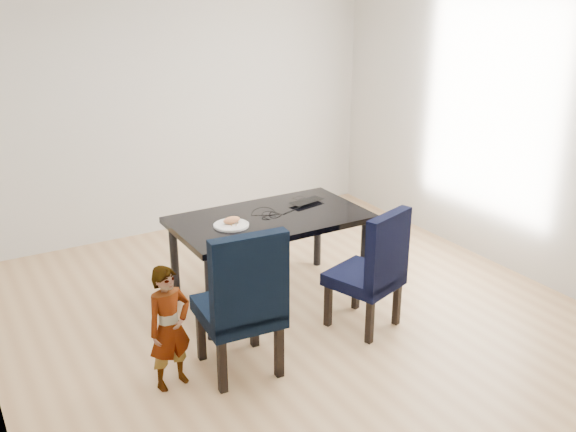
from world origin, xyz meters
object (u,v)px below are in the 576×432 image
chair_right (364,268)px  plate (231,225)px  chair_left (238,298)px  child (170,328)px  laptop (303,201)px  dining_table (270,258)px

chair_right → plate: 1.11m
chair_left → child: chair_left is taller
chair_right → child: 1.60m
chair_right → laptop: bearing=69.9°
chair_left → laptop: chair_left is taller
chair_right → laptop: (0.03, 0.95, 0.27)m
chair_left → plate: 0.88m
laptop → child: bearing=19.8°
plate → laptop: 0.83m
dining_table → plate: 0.54m
plate → laptop: laptop is taller
dining_table → chair_right: chair_right is taller
chair_left → chair_right: chair_left is taller
chair_right → plate: size_ratio=3.48×
plate → child: bearing=-137.9°
chair_right → child: (-1.59, 0.00, -0.06)m
child → plate: bearing=30.7°
chair_left → child: bearing=178.9°
chair_right → laptop: 0.99m
chair_right → laptop: chair_right is taller
child → laptop: 1.91m
plate → chair_right: bearing=-43.7°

